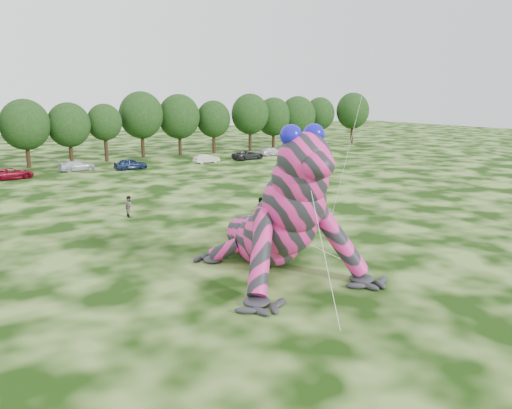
{
  "coord_description": "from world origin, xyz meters",
  "views": [
    {
      "loc": [
        -22.19,
        -18.45,
        10.29
      ],
      "look_at": [
        -6.65,
        4.76,
        4.0
      ],
      "focal_mm": 35.0,
      "sensor_mm": 36.0,
      "label": 1
    }
  ],
  "objects": [
    {
      "name": "tree_15",
      "position": [
        38.47,
        57.77,
        4.82
      ],
      "size": [
        7.17,
        6.45,
        9.63
      ],
      "primitive_type": null,
      "color": "black",
      "rests_on": "ground"
    },
    {
      "name": "car_6",
      "position": [
        20.15,
        47.02,
        0.72
      ],
      "size": [
        5.38,
        2.81,
        1.45
      ],
      "primitive_type": "imported",
      "rotation": [
        0.0,
        0.0,
        1.65
      ],
      "color": "#27272A",
      "rests_on": "ground"
    },
    {
      "name": "tree_12",
      "position": [
        20.01,
        57.74,
        4.49
      ],
      "size": [
        5.99,
        5.39,
        8.97
      ],
      "primitive_type": null,
      "color": "black",
      "rests_on": "ground"
    },
    {
      "name": "tree_13",
      "position": [
        27.13,
        57.13,
        5.06
      ],
      "size": [
        6.83,
        6.15,
        10.13
      ],
      "primitive_type": null,
      "color": "black",
      "rests_on": "ground"
    },
    {
      "name": "car_2",
      "position": [
        -13.61,
        47.64,
        0.7
      ],
      "size": [
        5.23,
        2.74,
        1.41
      ],
      "primitive_type": "imported",
      "rotation": [
        0.0,
        0.0,
        1.65
      ],
      "color": "maroon",
      "rests_on": "ground"
    },
    {
      "name": "spectator_2",
      "position": [
        15.04,
        31.88,
        0.93
      ],
      "size": [
        1.14,
        1.39,
        1.87
      ],
      "primitive_type": "imported",
      "rotation": [
        0.0,
        0.0,
        1.13
      ],
      "color": "gray",
      "rests_on": "ground"
    },
    {
      "name": "tree_7",
      "position": [
        -10.08,
        56.8,
        4.74
      ],
      "size": [
        6.68,
        6.01,
        9.48
      ],
      "primitive_type": null,
      "color": "black",
      "rests_on": "ground"
    },
    {
      "name": "ground",
      "position": [
        0.0,
        0.0,
        0.0
      ],
      "size": [
        240.0,
        240.0,
        0.0
      ],
      "primitive_type": "plane",
      "color": "#16330A",
      "rests_on": "ground"
    },
    {
      "name": "tree_10",
      "position": [
        7.4,
        58.58,
        5.25
      ],
      "size": [
        7.09,
        6.38,
        10.5
      ],
      "primitive_type": null,
      "color": "black",
      "rests_on": "ground"
    },
    {
      "name": "car_3",
      "position": [
        -5.26,
        49.94,
        0.69
      ],
      "size": [
        4.81,
        2.09,
        1.38
      ],
      "primitive_type": "imported",
      "rotation": [
        0.0,
        0.0,
        1.6
      ],
      "color": "silver",
      "rests_on": "ground"
    },
    {
      "name": "inflatable_gecko",
      "position": [
        -5.46,
        5.76,
        4.38
      ],
      "size": [
        16.49,
        18.95,
        8.76
      ],
      "primitive_type": null,
      "rotation": [
        0.0,
        0.0,
        -0.1
      ],
      "color": "#D7247D",
      "rests_on": "ground"
    },
    {
      "name": "car_7",
      "position": [
        26.22,
        49.04,
        0.67
      ],
      "size": [
        4.64,
        1.9,
        1.34
      ],
      "primitive_type": "imported",
      "rotation": [
        0.0,
        0.0,
        1.57
      ],
      "color": "silver",
      "rests_on": "ground"
    },
    {
      "name": "tree_17",
      "position": [
        51.95,
        56.66,
        5.15
      ],
      "size": [
        6.98,
        6.28,
        10.3
      ],
      "primitive_type": null,
      "color": "black",
      "rests_on": "ground"
    },
    {
      "name": "flying_kite",
      "position": [
        6.97,
        8.28,
        16.55
      ],
      "size": [
        3.36,
        3.09,
        18.71
      ],
      "color": "red",
      "rests_on": "ground"
    },
    {
      "name": "spectator_5",
      "position": [
        0.94,
        15.32,
        0.85
      ],
      "size": [
        0.6,
        1.6,
        1.7
      ],
      "primitive_type": "imported",
      "rotation": [
        0.0,
        0.0,
        1.51
      ],
      "color": "gray",
      "rests_on": "ground"
    },
    {
      "name": "tree_11",
      "position": [
        13.79,
        58.2,
        5.03
      ],
      "size": [
        7.01,
        6.31,
        10.07
      ],
      "primitive_type": null,
      "color": "black",
      "rests_on": "ground"
    },
    {
      "name": "car_5",
      "position": [
        12.84,
        47.13,
        0.65
      ],
      "size": [
        4.01,
        1.53,
        1.3
      ],
      "primitive_type": "imported",
      "rotation": [
        0.0,
        0.0,
        1.61
      ],
      "color": "beige",
      "rests_on": "ground"
    },
    {
      "name": "tree_16",
      "position": [
        45.45,
        59.37,
        4.69
      ],
      "size": [
        6.26,
        5.63,
        9.37
      ],
      "primitive_type": null,
      "color": "black",
      "rests_on": "ground"
    },
    {
      "name": "tree_8",
      "position": [
        -4.22,
        56.99,
        4.47
      ],
      "size": [
        6.14,
        5.53,
        8.94
      ],
      "primitive_type": null,
      "color": "black",
      "rests_on": "ground"
    },
    {
      "name": "spectator_1",
      "position": [
        -8.3,
        21.55,
        0.9
      ],
      "size": [
        0.73,
        0.91,
        1.8
      ],
      "primitive_type": "imported",
      "rotation": [
        0.0,
        0.0,
        1.51
      ],
      "color": "gray",
      "rests_on": "ground"
    },
    {
      "name": "tree_9",
      "position": [
        1.06,
        57.35,
        4.34
      ],
      "size": [
        5.27,
        4.74,
        8.68
      ],
      "primitive_type": null,
      "color": "black",
      "rests_on": "ground"
    },
    {
      "name": "tree_14",
      "position": [
        33.46,
        58.72,
        4.7
      ],
      "size": [
        6.82,
        6.14,
        9.4
      ],
      "primitive_type": null,
      "color": "black",
      "rests_on": "ground"
    },
    {
      "name": "spectator_3",
      "position": [
        17.18,
        32.06,
        0.82
      ],
      "size": [
        0.89,
        1.02,
        1.65
      ],
      "primitive_type": "imported",
      "rotation": [
        0.0,
        0.0,
        5.34
      ],
      "color": "gray",
      "rests_on": "ground"
    },
    {
      "name": "car_4",
      "position": [
        1.17,
        47.2,
        0.76
      ],
      "size": [
        4.46,
        1.83,
        1.51
      ],
      "primitive_type": "imported",
      "rotation": [
        0.0,
        0.0,
        1.56
      ],
      "color": "#172446",
      "rests_on": "ground"
    }
  ]
}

